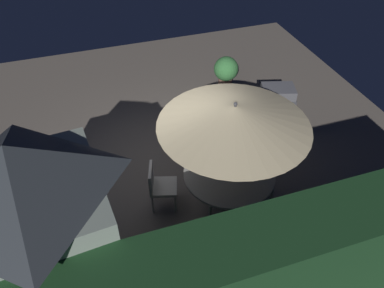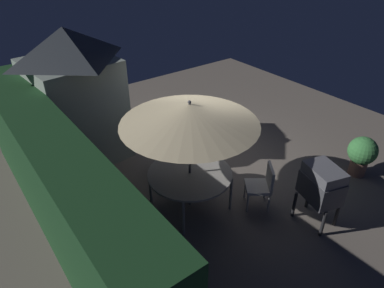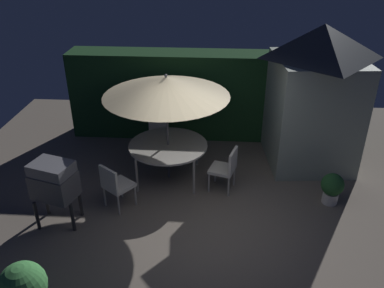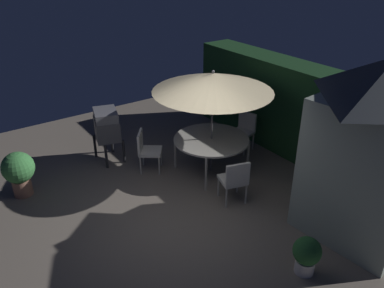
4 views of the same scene
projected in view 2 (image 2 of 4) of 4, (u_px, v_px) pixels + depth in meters
name	position (u px, v px, depth m)	size (l,w,h in m)	color
ground_plane	(216.00, 162.00, 8.06)	(11.00, 11.00, 0.00)	#6B6056
hedge_backdrop	(58.00, 183.00, 5.72)	(6.82, 0.83, 2.08)	#193D1E
garden_shed	(75.00, 96.00, 7.53)	(1.95, 1.98, 3.00)	gray
patio_table	(190.00, 175.00, 6.41)	(1.58, 1.58, 0.78)	#B2ADA3
patio_umbrella	(190.00, 114.00, 5.74)	(2.41, 2.41, 2.24)	#4C4C51
bbq_grill	(322.00, 184.00, 5.98)	(0.81, 0.68, 1.20)	#47474C
chair_near_shed	(171.00, 150.00, 7.51)	(0.58, 0.58, 0.90)	silver
chair_far_side	(141.00, 224.00, 5.62)	(0.57, 0.57, 0.90)	silver
chair_toward_hedge	(263.00, 184.00, 6.52)	(0.65, 0.65, 0.90)	silver
potted_plant_by_shed	(362.00, 153.00, 7.38)	(0.61, 0.61, 0.91)	#936651
potted_plant_by_grill	(139.00, 120.00, 9.09)	(0.42, 0.42, 0.62)	silver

